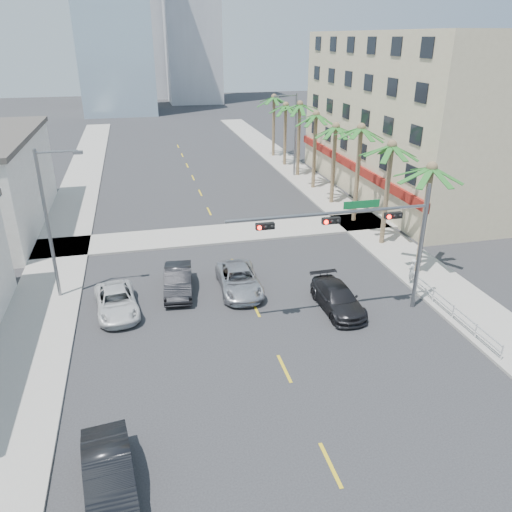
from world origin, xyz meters
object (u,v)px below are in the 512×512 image
Objects in this scene: car_parked_mid at (109,477)px; car_lane_right at (338,298)px; car_lane_left at (178,281)px; car_parked_far at (117,302)px; pedestrian at (412,271)px; traffic_signal_mast at (370,231)px; car_lane_center at (239,280)px.

car_parked_mid is 0.95× the size of car_lane_right.
car_lane_right is at bearing 32.71° from car_parked_mid.
car_lane_left is 0.95× the size of car_lane_right.
car_parked_far is 1.03× the size of car_lane_left.
pedestrian is at bearing 26.89° from car_parked_mid.
pedestrian reaches higher than car_lane_right.
car_parked_mid is 14.88m from car_lane_left.
car_lane_left is at bearing 69.11° from car_parked_mid.
traffic_signal_mast reaches higher than car_lane_right.
traffic_signal_mast is at bearing 4.34° from pedestrian.
car_lane_left is (-9.93, 5.07, -4.29)m from traffic_signal_mast.
car_lane_center is (7.37, 13.72, -0.04)m from car_parked_mid.
traffic_signal_mast reaches higher than pedestrian.
car_parked_mid is 2.88× the size of pedestrian.
traffic_signal_mast is 4.58m from car_lane_right.
car_parked_far is at bearing 165.96° from traffic_signal_mast.
traffic_signal_mast is 2.31× the size of car_parked_far.
car_lane_left is at bearing 152.66° from car_lane_right.
car_parked_far is (-13.58, 3.40, -4.39)m from traffic_signal_mast.
traffic_signal_mast is 2.26× the size of car_lane_right.
car_parked_far is at bearing 83.33° from car_parked_mid.
car_parked_mid is 16.03m from car_lane_right.
car_parked_far is 0.98× the size of car_lane_right.
pedestrian is (18.10, -0.78, 0.30)m from car_parked_far.
pedestrian is at bearing -3.78° from car_lane_left.
pedestrian is at bearing 16.43° from car_lane_right.
car_lane_right is at bearing -20.23° from car_lane_left.
car_lane_center is at bearing -4.74° from car_lane_left.
car_lane_left is at bearing 18.11° from car_parked_far.
car_lane_right is 3.02× the size of pedestrian.
car_lane_center is at bearing 143.39° from car_lane_right.
car_lane_center reaches higher than car_parked_far.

